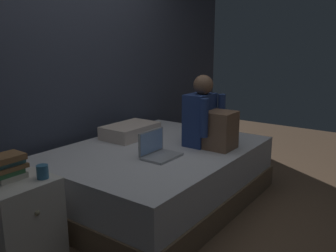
% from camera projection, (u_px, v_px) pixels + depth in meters
% --- Properties ---
extents(ground_plane, '(8.00, 8.00, 0.00)m').
position_uv_depth(ground_plane, '(171.00, 217.00, 3.00)').
color(ground_plane, brown).
extents(wall_back, '(5.60, 0.10, 2.70)m').
position_uv_depth(wall_back, '(70.00, 54.00, 3.38)').
color(wall_back, '#383D4C').
rests_on(wall_back, ground_plane).
extents(bed, '(2.00, 1.50, 0.52)m').
position_uv_depth(bed, '(157.00, 174.00, 3.27)').
color(bed, '#7A6047').
rests_on(bed, ground_plane).
extents(nightstand, '(0.44, 0.46, 0.58)m').
position_uv_depth(nightstand, '(19.00, 222.00, 2.33)').
color(nightstand, beige).
rests_on(nightstand, ground_plane).
extents(person_sitting, '(0.39, 0.44, 0.66)m').
position_uv_depth(person_sitting, '(208.00, 120.00, 3.20)').
color(person_sitting, navy).
rests_on(person_sitting, bed).
extents(laptop, '(0.32, 0.23, 0.22)m').
position_uv_depth(laptop, '(158.00, 150.00, 2.94)').
color(laptop, '#9EA0A5').
rests_on(laptop, bed).
extents(pillow, '(0.56, 0.36, 0.13)m').
position_uv_depth(pillow, '(130.00, 131.00, 3.57)').
color(pillow, beige).
rests_on(pillow, bed).
extents(book_stack, '(0.23, 0.17, 0.17)m').
position_uv_depth(book_stack, '(7.00, 167.00, 2.25)').
color(book_stack, beige).
rests_on(book_stack, nightstand).
extents(mug, '(0.08, 0.08, 0.09)m').
position_uv_depth(mug, '(43.00, 172.00, 2.29)').
color(mug, teal).
rests_on(mug, nightstand).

